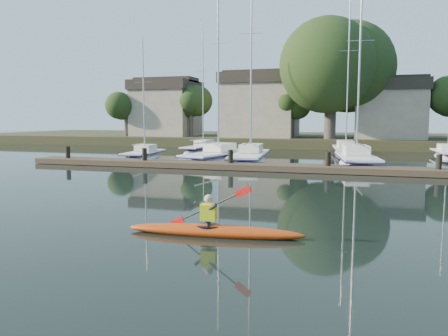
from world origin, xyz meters
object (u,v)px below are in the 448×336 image
(sailboat_2, at_px, (250,164))
(sailboat_0, at_px, (144,160))
(sailboat_1, at_px, (217,163))
(sailboat_6, at_px, (346,156))
(kayak, at_px, (213,228))
(sailboat_7, at_px, (448,159))
(dock, at_px, (278,167))
(sailboat_5, at_px, (202,153))
(sailboat_3, at_px, (356,169))

(sailboat_2, bearing_deg, sailboat_0, 171.73)
(sailboat_1, distance_m, sailboat_6, 12.87)
(kayak, xyz_separation_m, sailboat_1, (-6.15, 19.90, -0.40))
(sailboat_1, relative_size, sailboat_6, 0.97)
(sailboat_1, xyz_separation_m, sailboat_7, (17.24, 8.12, 0.03))
(dock, distance_m, sailboat_5, 16.37)
(sailboat_1, relative_size, sailboat_5, 1.14)
(sailboat_7, bearing_deg, sailboat_2, -152.01)
(sailboat_0, bearing_deg, sailboat_3, -7.21)
(dock, xyz_separation_m, sailboat_6, (3.81, 13.66, -0.38))
(dock, distance_m, sailboat_2, 5.44)
(sailboat_0, distance_m, sailboat_1, 6.29)
(sailboat_0, xyz_separation_m, sailboat_7, (23.51, 7.64, 0.00))
(kayak, height_order, sailboat_0, sailboat_0)
(kayak, distance_m, dock, 15.28)
(sailboat_7, bearing_deg, kayak, -112.54)
(sailboat_2, xyz_separation_m, sailboat_6, (6.62, 9.02, 0.02))
(sailboat_6, bearing_deg, sailboat_0, -156.55)
(dock, distance_m, sailboat_7, 17.42)
(dock, height_order, sailboat_7, sailboat_7)
(dock, relative_size, sailboat_6, 2.20)
(sailboat_0, relative_size, sailboat_5, 0.80)
(sailboat_2, xyz_separation_m, sailboat_3, (7.49, -0.34, -0.02))
(dock, relative_size, sailboat_2, 2.14)
(sailboat_1, xyz_separation_m, sailboat_5, (-4.18, 8.65, 0.04))
(sailboat_0, height_order, sailboat_3, sailboat_3)
(kayak, bearing_deg, dock, 87.93)
(dock, xyz_separation_m, sailboat_0, (-11.64, 5.11, -0.38))
(sailboat_3, distance_m, sailboat_7, 11.10)
(sailboat_0, height_order, sailboat_6, sailboat_6)
(sailboat_1, bearing_deg, kayak, -61.04)
(sailboat_0, xyz_separation_m, sailboat_6, (15.45, 8.55, -0.01))
(sailboat_0, bearing_deg, sailboat_7, 13.66)
(sailboat_6, bearing_deg, dock, -111.07)
(sailboat_0, distance_m, sailboat_5, 8.44)
(sailboat_5, bearing_deg, kayak, -64.57)
(dock, relative_size, sailboat_1, 2.28)
(dock, height_order, sailboat_0, sailboat_0)
(kayak, bearing_deg, sailboat_5, 104.90)
(sailboat_1, xyz_separation_m, sailboat_3, (10.05, -0.34, -0.01))
(kayak, xyz_separation_m, sailboat_7, (11.08, 28.02, -0.36))
(sailboat_3, bearing_deg, sailboat_2, 170.28)
(dock, height_order, sailboat_6, sailboat_6)
(sailboat_1, distance_m, sailboat_5, 9.61)
(kayak, bearing_deg, sailboat_1, 102.19)
(sailboat_0, xyz_separation_m, sailboat_3, (16.31, -0.81, -0.04))
(sailboat_0, distance_m, sailboat_3, 16.33)
(sailboat_5, bearing_deg, sailboat_7, 4.12)
(dock, xyz_separation_m, sailboat_1, (-5.37, 4.64, -0.41))
(kayak, relative_size, sailboat_3, 0.35)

